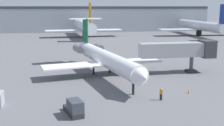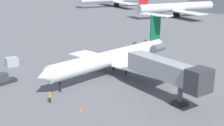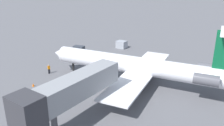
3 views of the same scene
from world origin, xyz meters
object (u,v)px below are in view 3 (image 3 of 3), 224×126
object	(u,v)px
baggage_tug_lead	(80,51)
jet_bridge	(66,93)
regional_jet	(140,66)
traffic_cone_near	(33,85)
cargo_container_uld	(122,45)
ground_crew_marshaller	(49,69)

from	to	relation	value
baggage_tug_lead	jet_bridge	bearing A→B (deg)	42.42
baggage_tug_lead	regional_jet	bearing A→B (deg)	73.62
traffic_cone_near	jet_bridge	bearing A→B (deg)	73.02
jet_bridge	baggage_tug_lead	bearing A→B (deg)	-137.58
baggage_tug_lead	cargo_container_uld	size ratio (longest dim) A/B	1.74
baggage_tug_lead	cargo_container_uld	xyz separation A→B (m)	(-9.81, 4.36, 0.05)
jet_bridge	ground_crew_marshaller	bearing A→B (deg)	-120.57
cargo_container_uld	traffic_cone_near	xyz separation A→B (m)	(26.31, 1.73, -0.61)
jet_bridge	baggage_tug_lead	xyz separation A→B (m)	(-20.30, -18.55, -3.53)
baggage_tug_lead	traffic_cone_near	xyz separation A→B (m)	(16.50, 6.09, -0.56)
regional_jet	ground_crew_marshaller	size ratio (longest dim) A/B	18.54
regional_jet	baggage_tug_lead	distance (m)	19.95
cargo_container_uld	traffic_cone_near	size ratio (longest dim) A/B	4.42
regional_jet	traffic_cone_near	xyz separation A→B (m)	(10.92, -12.90, -3.01)
ground_crew_marshaller	traffic_cone_near	distance (m)	5.52
jet_bridge	ground_crew_marshaller	distance (m)	17.57
ground_crew_marshaller	cargo_container_uld	bearing A→B (deg)	178.31
regional_jet	baggage_tug_lead	size ratio (longest dim) A/B	7.40
regional_jet	ground_crew_marshaller	xyz separation A→B (m)	(5.97, -15.27, -2.43)
ground_crew_marshaller	traffic_cone_near	xyz separation A→B (m)	(4.95, 2.36, -0.58)
regional_jet	jet_bridge	xyz separation A→B (m)	(14.72, -0.44, 1.08)
cargo_container_uld	traffic_cone_near	bearing A→B (deg)	3.77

